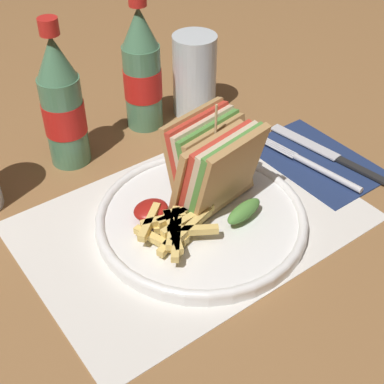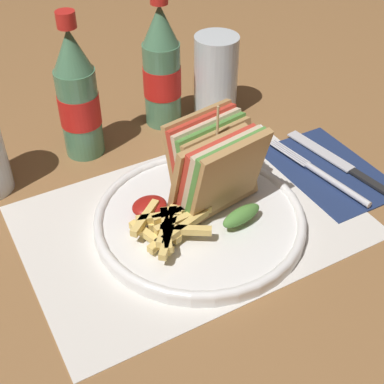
{
  "view_description": "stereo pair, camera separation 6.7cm",
  "coord_description": "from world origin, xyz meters",
  "px_view_note": "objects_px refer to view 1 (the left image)",
  "views": [
    {
      "loc": [
        -0.33,
        -0.38,
        0.47
      ],
      "look_at": [
        -0.02,
        0.03,
        0.04
      ],
      "focal_mm": 50.0,
      "sensor_mm": 36.0,
      "label": 1
    },
    {
      "loc": [
        -0.27,
        -0.42,
        0.47
      ],
      "look_at": [
        -0.02,
        0.03,
        0.04
      ],
      "focal_mm": 50.0,
      "sensor_mm": 36.0,
      "label": 2
    }
  ],
  "objects_px": {
    "plate_main": "(201,218)",
    "club_sandwich": "(215,166)",
    "fork": "(316,167)",
    "knife": "(328,153)",
    "coke_bottle_near": "(62,105)",
    "coke_bottle_far": "(142,72)",
    "glass_near": "(195,75)"
  },
  "relations": [
    {
      "from": "plate_main",
      "to": "glass_near",
      "type": "distance_m",
      "value": 0.28
    },
    {
      "from": "plate_main",
      "to": "fork",
      "type": "relative_size",
      "value": 1.45
    },
    {
      "from": "knife",
      "to": "club_sandwich",
      "type": "bearing_deg",
      "value": 169.72
    },
    {
      "from": "plate_main",
      "to": "coke_bottle_near",
      "type": "distance_m",
      "value": 0.25
    },
    {
      "from": "fork",
      "to": "coke_bottle_far",
      "type": "distance_m",
      "value": 0.3
    },
    {
      "from": "fork",
      "to": "glass_near",
      "type": "xyz_separation_m",
      "value": [
        -0.04,
        0.24,
        0.06
      ]
    },
    {
      "from": "fork",
      "to": "coke_bottle_near",
      "type": "distance_m",
      "value": 0.37
    },
    {
      "from": "plate_main",
      "to": "fork",
      "type": "bearing_deg",
      "value": -2.74
    },
    {
      "from": "plate_main",
      "to": "glass_near",
      "type": "xyz_separation_m",
      "value": [
        0.16,
        0.23,
        0.06
      ]
    },
    {
      "from": "fork",
      "to": "coke_bottle_far",
      "type": "xyz_separation_m",
      "value": [
        -0.13,
        0.25,
        0.08
      ]
    },
    {
      "from": "knife",
      "to": "glass_near",
      "type": "xyz_separation_m",
      "value": [
        -0.08,
        0.22,
        0.06
      ]
    },
    {
      "from": "plate_main",
      "to": "club_sandwich",
      "type": "height_order",
      "value": "club_sandwich"
    },
    {
      "from": "glass_near",
      "to": "coke_bottle_far",
      "type": "bearing_deg",
      "value": 169.65
    },
    {
      "from": "knife",
      "to": "coke_bottle_near",
      "type": "height_order",
      "value": "coke_bottle_near"
    },
    {
      "from": "plate_main",
      "to": "coke_bottle_near",
      "type": "xyz_separation_m",
      "value": [
        -0.07,
        0.23,
        0.08
      ]
    },
    {
      "from": "plate_main",
      "to": "coke_bottle_far",
      "type": "distance_m",
      "value": 0.27
    },
    {
      "from": "coke_bottle_near",
      "to": "coke_bottle_far",
      "type": "height_order",
      "value": "same"
    },
    {
      "from": "fork",
      "to": "knife",
      "type": "relative_size",
      "value": 0.92
    },
    {
      "from": "club_sandwich",
      "to": "coke_bottle_far",
      "type": "height_order",
      "value": "coke_bottle_far"
    },
    {
      "from": "fork",
      "to": "glass_near",
      "type": "relative_size",
      "value": 1.4
    },
    {
      "from": "knife",
      "to": "fork",
      "type": "bearing_deg",
      "value": -167.63
    },
    {
      "from": "fork",
      "to": "knife",
      "type": "height_order",
      "value": "fork"
    },
    {
      "from": "coke_bottle_near",
      "to": "glass_near",
      "type": "height_order",
      "value": "coke_bottle_near"
    },
    {
      "from": "plate_main",
      "to": "coke_bottle_far",
      "type": "height_order",
      "value": "coke_bottle_far"
    },
    {
      "from": "coke_bottle_far",
      "to": "glass_near",
      "type": "relative_size",
      "value": 1.62
    },
    {
      "from": "plate_main",
      "to": "glass_near",
      "type": "relative_size",
      "value": 2.02
    },
    {
      "from": "fork",
      "to": "coke_bottle_near",
      "type": "xyz_separation_m",
      "value": [
        -0.27,
        0.24,
        0.08
      ]
    },
    {
      "from": "coke_bottle_far",
      "to": "coke_bottle_near",
      "type": "bearing_deg",
      "value": -172.6
    },
    {
      "from": "glass_near",
      "to": "coke_bottle_near",
      "type": "bearing_deg",
      "value": -179.42
    },
    {
      "from": "knife",
      "to": "glass_near",
      "type": "bearing_deg",
      "value": 102.22
    },
    {
      "from": "knife",
      "to": "coke_bottle_near",
      "type": "distance_m",
      "value": 0.39
    },
    {
      "from": "club_sandwich",
      "to": "coke_bottle_far",
      "type": "relative_size",
      "value": 0.66
    }
  ]
}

